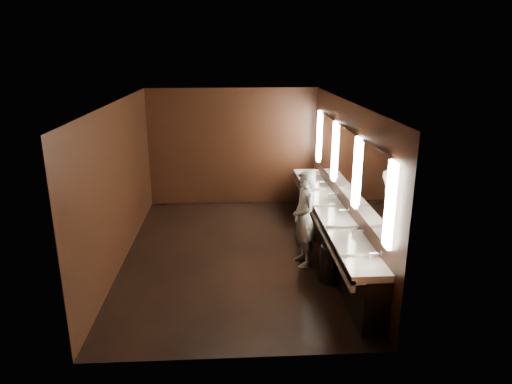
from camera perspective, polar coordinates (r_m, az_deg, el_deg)
floor at (r=8.59m, az=-2.66°, el=-7.75°), size 6.00×6.00×0.00m
ceiling at (r=7.82m, az=-2.95°, el=11.17°), size 4.00×6.00×0.02m
wall_back at (r=11.00m, az=-2.97°, el=5.61°), size 4.00×0.02×2.80m
wall_front at (r=5.28m, az=-2.46°, el=-7.84°), size 4.00×0.02×2.80m
wall_left at (r=8.32m, az=-16.71°, el=0.99°), size 0.02×6.00×2.80m
wall_right at (r=8.35m, az=11.07°, el=1.46°), size 0.02×6.00×2.80m
sink_counter at (r=8.59m, az=9.38°, el=-4.36°), size 0.55×5.40×1.01m
mirror_band at (r=8.25m, az=11.07°, el=3.80°), size 0.06×5.03×1.15m
person at (r=7.93m, az=6.04°, el=-3.31°), size 0.50×0.68×1.71m
trash_bin at (r=7.64m, az=9.44°, el=-8.74°), size 0.51×0.51×0.62m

